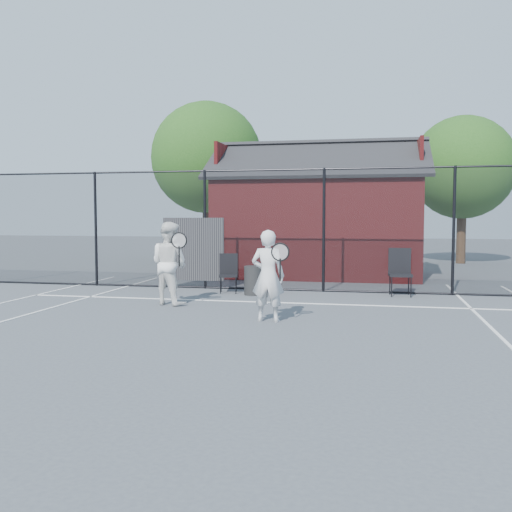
% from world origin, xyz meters
% --- Properties ---
extents(ground, '(80.00, 80.00, 0.00)m').
position_xyz_m(ground, '(0.00, 0.00, 0.00)').
color(ground, '#454A4F').
rests_on(ground, ground).
extents(court_lines, '(11.02, 18.00, 0.01)m').
position_xyz_m(court_lines, '(0.00, -1.32, 0.01)').
color(court_lines, silver).
rests_on(court_lines, ground).
extents(fence, '(22.04, 3.00, 3.00)m').
position_xyz_m(fence, '(-0.30, 5.00, 1.45)').
color(fence, black).
rests_on(fence, ground).
extents(clubhouse, '(6.50, 4.36, 4.19)m').
position_xyz_m(clubhouse, '(0.50, 9.00, 1.61)').
color(clubhouse, maroon).
rests_on(clubhouse, ground).
extents(tree_left, '(4.48, 4.48, 6.44)m').
position_xyz_m(tree_left, '(-4.50, 13.50, 4.19)').
color(tree_left, '#2D2212').
rests_on(tree_left, ground).
extents(tree_right, '(3.97, 3.97, 5.70)m').
position_xyz_m(tree_right, '(5.50, 14.50, 3.71)').
color(tree_right, '#2D2212').
rests_on(tree_right, ground).
extents(player_front, '(0.73, 0.55, 1.60)m').
position_xyz_m(player_front, '(0.41, 0.84, 0.81)').
color(player_front, silver).
rests_on(player_front, ground).
extents(player_back, '(1.02, 0.91, 1.72)m').
position_xyz_m(player_back, '(-1.97, 2.33, 0.86)').
color(player_back, white).
rests_on(player_back, ground).
extents(chair_left, '(0.53, 0.54, 0.91)m').
position_xyz_m(chair_left, '(-1.21, 4.32, 0.46)').
color(chair_left, black).
rests_on(chair_left, ground).
extents(chair_right, '(0.55, 0.57, 1.07)m').
position_xyz_m(chair_right, '(2.80, 4.60, 0.54)').
color(chair_right, black).
rests_on(chair_right, ground).
extents(waste_bin, '(0.49, 0.49, 0.68)m').
position_xyz_m(waste_bin, '(-0.54, 4.10, 0.34)').
color(waste_bin, black).
rests_on(waste_bin, ground).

